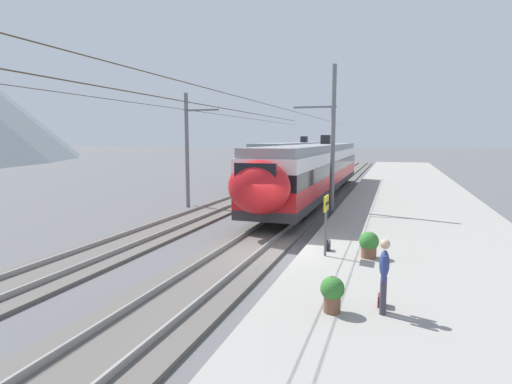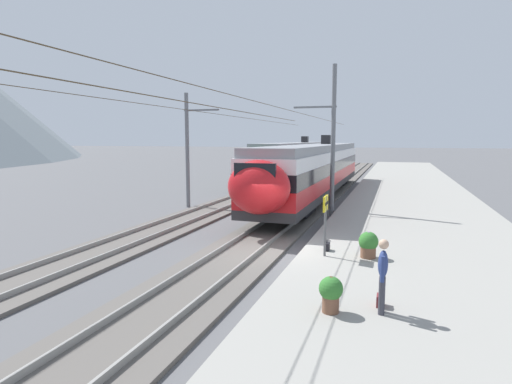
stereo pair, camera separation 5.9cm
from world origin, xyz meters
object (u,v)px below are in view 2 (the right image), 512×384
object	(u,v)px
catenary_mast_far_side	(190,147)
potted_plant_platform_edge	(368,243)
train_far_track	(296,158)
potted_plant_by_shelter	(331,291)
passenger_walking	(383,272)
handbag_beside_passenger	(381,300)
catenary_mast_mid	(330,139)
platform_sign	(325,212)
handbag_near_sign	(327,247)
train_near_platform	(316,168)

from	to	relation	value
catenary_mast_far_side	potted_plant_platform_edge	size ratio (longest dim) A/B	50.39
train_far_track	potted_plant_by_shelter	world-z (taller)	train_far_track
catenary_mast_far_side	passenger_walking	world-z (taller)	catenary_mast_far_side
handbag_beside_passenger	catenary_mast_mid	bearing A→B (deg)	13.79
platform_sign	passenger_walking	distance (m)	4.68
train_far_track	catenary_mast_mid	xyz separation A→B (m)	(-21.30, -6.83, 2.02)
platform_sign	passenger_walking	xyz separation A→B (m)	(-4.21, -1.96, -0.54)
potted_plant_by_shelter	passenger_walking	bearing A→B (deg)	-73.94
potted_plant_platform_edge	potted_plant_by_shelter	xyz separation A→B (m)	(-4.78, 0.51, 0.01)
potted_plant_platform_edge	potted_plant_by_shelter	bearing A→B (deg)	173.90
catenary_mast_mid	platform_sign	distance (m)	9.67
platform_sign	catenary_mast_mid	bearing A→B (deg)	7.87
platform_sign	passenger_walking	bearing A→B (deg)	-155.03
potted_plant_by_shelter	catenary_mast_mid	bearing A→B (deg)	8.88
passenger_walking	handbag_beside_passenger	xyz separation A→B (m)	(0.41, 0.03, -0.81)
train_far_track	handbag_near_sign	size ratio (longest dim) A/B	67.53
train_near_platform	handbag_near_sign	distance (m)	15.06
platform_sign	potted_plant_by_shelter	xyz separation A→B (m)	(-4.52, -0.87, -1.00)
train_far_track	platform_sign	bearing A→B (deg)	-165.14
train_far_track	potted_plant_by_shelter	distance (m)	36.26
passenger_walking	potted_plant_platform_edge	distance (m)	4.53
platform_sign	potted_plant_by_shelter	distance (m)	4.71
potted_plant_by_shelter	train_far_track	bearing A→B (deg)	14.36
catenary_mast_far_side	handbag_beside_passenger	bearing A→B (deg)	-138.52
catenary_mast_mid	handbag_near_sign	size ratio (longest dim) A/B	110.31
train_near_platform	catenary_mast_mid	distance (m)	6.68
catenary_mast_far_side	potted_plant_by_shelter	size ratio (longest dim) A/B	52.80
handbag_beside_passenger	potted_plant_platform_edge	size ratio (longest dim) A/B	0.45
platform_sign	handbag_beside_passenger	bearing A→B (deg)	-153.10
passenger_walking	potted_plant_platform_edge	size ratio (longest dim) A/B	1.96
handbag_near_sign	potted_plant_by_shelter	distance (m)	5.34
catenary_mast_far_side	potted_plant_platform_edge	world-z (taller)	catenary_mast_far_side
train_near_platform	potted_plant_by_shelter	xyz separation A→B (m)	(-19.88, -4.05, -1.37)
catenary_mast_far_side	platform_sign	distance (m)	13.98
passenger_walking	train_near_platform	bearing A→B (deg)	14.71
handbag_near_sign	potted_plant_by_shelter	size ratio (longest dim) A/B	0.48
handbag_beside_passenger	potted_plant_by_shelter	xyz separation A→B (m)	(-0.72, 1.05, 0.35)
train_far_track	potted_plant_platform_edge	world-z (taller)	train_far_track
train_far_track	catenary_mast_mid	world-z (taller)	catenary_mast_mid
train_near_platform	handbag_beside_passenger	distance (m)	19.90
catenary_mast_far_side	platform_sign	size ratio (longest dim) A/B	21.54
platform_sign	handbag_beside_passenger	xyz separation A→B (m)	(-3.80, -1.93, -1.35)
potted_plant_platform_edge	potted_plant_by_shelter	world-z (taller)	potted_plant_platform_edge
train_near_platform	platform_sign	bearing A→B (deg)	-168.31
train_near_platform	potted_plant_by_shelter	world-z (taller)	train_near_platform
catenary_mast_far_side	handbag_near_sign	bearing A→B (deg)	-131.95
train_near_platform	catenary_mast_mid	xyz separation A→B (m)	(-6.08, -1.90, 2.02)
passenger_walking	handbag_beside_passenger	size ratio (longest dim) A/B	4.30
train_near_platform	potted_plant_by_shelter	bearing A→B (deg)	-168.48
train_far_track	train_near_platform	bearing A→B (deg)	-162.03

